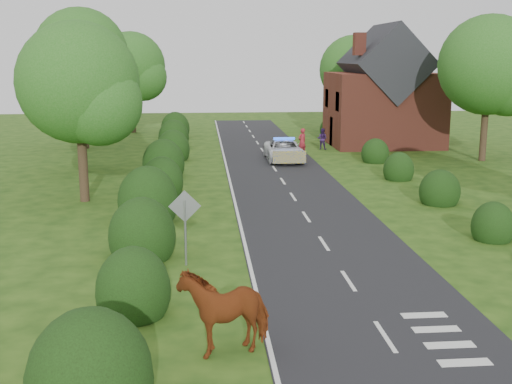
{
  "coord_description": "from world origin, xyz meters",
  "views": [
    {
      "loc": [
        -4.42,
        -18.35,
        6.79
      ],
      "look_at": [
        -2.22,
        7.29,
        1.3
      ],
      "focal_mm": 45.0,
      "sensor_mm": 36.0,
      "label": 1
    }
  ],
  "objects": [
    {
      "name": "cow",
      "position": [
        -3.95,
        -4.22,
        0.84
      ],
      "size": [
        2.65,
        2.0,
        1.68
      ],
      "primitive_type": "imported",
      "rotation": [
        0.0,
        0.0,
        -1.21
      ],
      "color": "maroon",
      "rests_on": "ground"
    },
    {
      "name": "pedestrian_purple",
      "position": [
        4.46,
        28.07,
        0.77
      ],
      "size": [
        0.93,
        0.85,
        1.55
      ],
      "primitive_type": "imported",
      "rotation": [
        0.0,
        0.0,
        2.69
      ],
      "color": "#351C51",
      "rests_on": "ground"
    },
    {
      "name": "police_van",
      "position": [
        0.98,
        23.05,
        0.7
      ],
      "size": [
        2.32,
        5.06,
        1.54
      ],
      "rotation": [
        0.0,
        0.0,
        0.0
      ],
      "color": "white",
      "rests_on": "ground"
    },
    {
      "name": "tree_left_d",
      "position": [
        -10.23,
        39.85,
        5.64
      ],
      "size": [
        6.15,
        6.0,
        8.89
      ],
      "color": "#332316",
      "rests_on": "ground"
    },
    {
      "name": "tree_left_b",
      "position": [
        -11.25,
        19.86,
        5.04
      ],
      "size": [
        5.74,
        5.6,
        8.07
      ],
      "color": "#332316",
      "rests_on": "ground"
    },
    {
      "name": "hedgerow_right",
      "position": [
        6.6,
        11.21,
        0.55
      ],
      "size": [
        2.1,
        45.78,
        2.1
      ],
      "color": "black",
      "rests_on": "ground"
    },
    {
      "name": "road",
      "position": [
        0.0,
        15.0,
        0.01
      ],
      "size": [
        6.0,
        70.0,
        0.02
      ],
      "primitive_type": "cube",
      "color": "black",
      "rests_on": "ground"
    },
    {
      "name": "pedestrian_red",
      "position": [
        2.57,
        25.55,
        0.92
      ],
      "size": [
        0.81,
        0.74,
        1.85
      ],
      "primitive_type": "imported",
      "rotation": [
        0.0,
        0.0,
        3.74
      ],
      "color": "maroon",
      "rests_on": "ground"
    },
    {
      "name": "house",
      "position": [
        9.49,
        30.0,
        3.79
      ],
      "size": [
        8.0,
        7.4,
        9.17
      ],
      "color": "brown",
      "rests_on": "ground"
    },
    {
      "name": "tree_left_a",
      "position": [
        -9.75,
        11.86,
        5.34
      ],
      "size": [
        5.74,
        5.6,
        8.38
      ],
      "color": "#332316",
      "rests_on": "ground"
    },
    {
      "name": "ground",
      "position": [
        0.0,
        0.0,
        0.0
      ],
      "size": [
        120.0,
        120.0,
        0.0
      ],
      "primitive_type": "plane",
      "color": "#204211"
    },
    {
      "name": "road_markings",
      "position": [
        -1.6,
        12.93,
        0.03
      ],
      "size": [
        4.96,
        70.0,
        0.01
      ],
      "color": "white",
      "rests_on": "road"
    },
    {
      "name": "hedgerow_left",
      "position": [
        -6.51,
        11.69,
        0.75
      ],
      "size": [
        2.75,
        50.41,
        3.0
      ],
      "color": "black",
      "rests_on": "ground"
    },
    {
      "name": "tree_right_b",
      "position": [
        14.29,
        21.84,
        5.94
      ],
      "size": [
        6.56,
        6.4,
        9.4
      ],
      "color": "#332316",
      "rests_on": "ground"
    },
    {
      "name": "road_sign",
      "position": [
        -5.0,
        2.0,
        1.65
      ],
      "size": [
        1.06,
        0.08,
        2.53
      ],
      "color": "gray",
      "rests_on": "ground"
    },
    {
      "name": "tree_right_c",
      "position": [
        9.27,
        37.85,
        5.34
      ],
      "size": [
        6.15,
        6.0,
        8.58
      ],
      "color": "#332316",
      "rests_on": "ground"
    },
    {
      "name": "tree_left_c",
      "position": [
        -12.7,
        29.83,
        6.53
      ],
      "size": [
        6.97,
        6.8,
        10.22
      ],
      "color": "#332316",
      "rests_on": "ground"
    }
  ]
}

